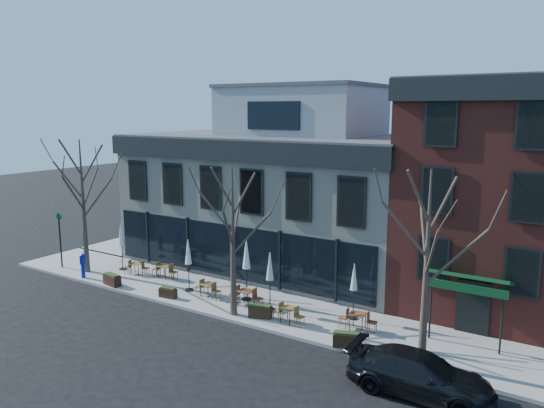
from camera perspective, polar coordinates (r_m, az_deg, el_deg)
The scene contains 26 objects.
ground at distance 30.46m, azimuth -4.26°, elevation -8.55°, with size 120.00×120.00×0.00m, color black.
sidewalk_front at distance 27.00m, azimuth -1.43°, elevation -10.85°, with size 33.50×4.70×0.15m, color gray.
sidewalk_side at distance 41.91m, azimuth -11.68°, elevation -3.42°, with size 4.50×12.00×0.15m, color gray.
corner_building at distance 33.38m, azimuth 0.96°, elevation 1.48°, with size 18.39×10.39×11.10m.
red_brick_building at distance 28.63m, azimuth 23.46°, elevation 1.04°, with size 8.20×11.78×11.18m.
tree_corner at distance 33.07m, azimuth -19.63°, elevation -0.03°, with size 3.93×3.98×7.92m.
tree_mid at distance 24.65m, azimuth -4.22°, elevation -3.86°, with size 3.50×3.55×7.04m.
tree_right at distance 20.66m, azimuth 16.31°, elevation -6.37°, with size 3.72×3.77×7.48m.
sign_pole at distance 34.91m, azimuth -21.84°, elevation -3.30°, with size 0.50×0.10×3.40m.
parked_sedan at distance 19.87m, azimuth 15.61°, elevation -17.23°, with size 2.06×5.06×1.47m, color black.
call_box at distance 32.61m, azimuth -19.68°, elevation -6.16°, with size 0.29×0.29×1.47m.
cafe_set_0 at distance 32.48m, azimuth -14.37°, elevation -6.60°, with size 1.59×0.87×0.82m.
cafe_set_1 at distance 31.39m, azimuth -11.46°, elevation -6.99°, with size 1.71×0.73×0.89m.
cafe_set_2 at distance 28.02m, azimuth -6.90°, elevation -9.02°, with size 1.64×0.71×0.85m.
cafe_set_3 at distance 26.64m, azimuth -2.80°, elevation -9.85°, with size 1.85×0.78×0.96m.
cafe_set_4 at distance 24.65m, azimuth 1.80°, elevation -11.66°, with size 1.68×0.73×0.87m.
cafe_set_5 at distance 24.20m, azimuth 9.21°, elevation -12.15°, with size 1.78×0.78×0.92m.
umbrella_0 at distance 33.23m, azimuth -15.91°, elevation -3.43°, with size 0.46×0.46×2.86m.
umbrella_1 at distance 28.62m, azimuth -9.00°, elevation -5.41°, with size 0.45×0.45×2.81m.
umbrella_2 at distance 26.90m, azimuth -2.77°, elevation -5.79°, with size 0.50×0.50×3.15m.
umbrella_3 at distance 25.58m, azimuth -0.22°, elevation -7.07°, with size 0.46×0.46×2.87m.
umbrella_4 at distance 24.86m, azimuth 8.82°, elevation -8.08°, with size 0.42×0.42×2.66m.
planter_0 at distance 30.89m, azimuth -16.82°, elevation -7.78°, with size 1.20×0.63×0.64m.
planter_1 at distance 28.30m, azimuth -11.12°, elevation -9.32°, with size 0.98×0.49×0.53m.
planter_2 at distance 25.24m, azimuth -1.26°, elevation -11.47°, with size 1.16×0.76×0.60m.
planter_3 at distance 22.60m, azimuth 8.06°, elevation -14.22°, with size 1.21×0.82×0.63m.
Camera 1 is at (17.42, -23.01, 9.74)m, focal length 35.00 mm.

